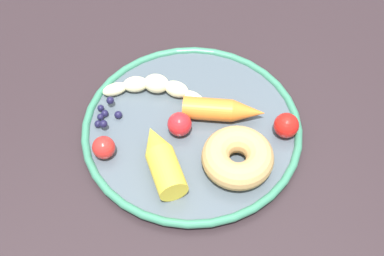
{
  "coord_description": "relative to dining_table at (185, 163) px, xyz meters",
  "views": [
    {
      "loc": [
        0.46,
        -0.16,
        1.42
      ],
      "look_at": [
        0.0,
        0.01,
        0.75
      ],
      "focal_mm": 52.42,
      "sensor_mm": 36.0,
      "label": 1
    }
  ],
  "objects": [
    {
      "name": "banana",
      "position": [
        -0.08,
        -0.02,
        0.1
      ],
      "size": [
        0.1,
        0.15,
        0.03
      ],
      "color": "#F9ECAE",
      "rests_on": "plate"
    },
    {
      "name": "tomato_near",
      "position": [
        0.0,
        -0.01,
        0.11
      ],
      "size": [
        0.04,
        0.04,
        0.04
      ],
      "primitive_type": "sphere",
      "color": "red",
      "rests_on": "plate"
    },
    {
      "name": "donut",
      "position": [
        0.08,
        0.05,
        0.11
      ],
      "size": [
        0.13,
        0.13,
        0.04
      ],
      "primitive_type": "torus",
      "rotation": [
        0.0,
        0.0,
        0.42
      ],
      "color": "tan",
      "rests_on": "plate"
    },
    {
      "name": "plate",
      "position": [
        0.0,
        0.01,
        0.09
      ],
      "size": [
        0.33,
        0.33,
        0.02
      ],
      "color": "#46525B",
      "rests_on": "dining_table"
    },
    {
      "name": "tomato_mid",
      "position": [
        0.06,
        0.14,
        0.11
      ],
      "size": [
        0.04,
        0.04,
        0.04
      ],
      "primitive_type": "sphere",
      "color": "red",
      "rests_on": "plate"
    },
    {
      "name": "carrot_orange",
      "position": [
        -0.0,
        0.06,
        0.11
      ],
      "size": [
        0.08,
        0.13,
        0.03
      ],
      "color": "orange",
      "rests_on": "plate"
    },
    {
      "name": "carrot_yellow",
      "position": [
        0.05,
        -0.05,
        0.11
      ],
      "size": [
        0.11,
        0.04,
        0.04
      ],
      "color": "yellow",
      "rests_on": "plate"
    },
    {
      "name": "blueberry_pile",
      "position": [
        -0.06,
        -0.1,
        0.1
      ],
      "size": [
        0.05,
        0.04,
        0.02
      ],
      "color": "#191638",
      "rests_on": "plate"
    },
    {
      "name": "tomato_far",
      "position": [
        -0.0,
        -0.12,
        0.11
      ],
      "size": [
        0.03,
        0.03,
        0.03
      ],
      "primitive_type": "sphere",
      "color": "red",
      "rests_on": "plate"
    },
    {
      "name": "dining_table",
      "position": [
        0.0,
        0.0,
        0.0
      ],
      "size": [
        1.24,
        0.89,
        0.74
      ],
      "color": "#2A2023",
      "rests_on": "ground_plane"
    }
  ]
}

